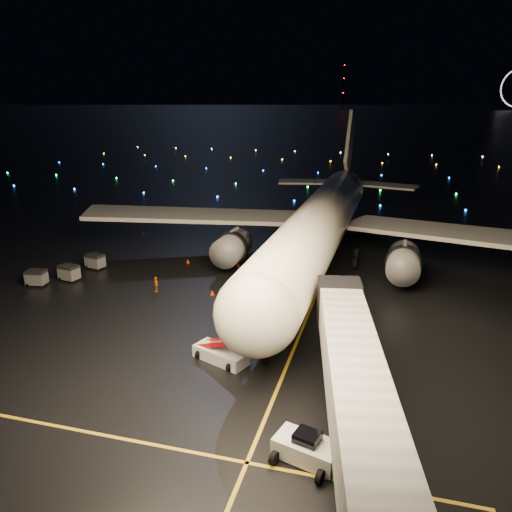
% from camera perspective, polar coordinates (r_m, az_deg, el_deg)
% --- Properties ---
extents(ground, '(2000.00, 2000.00, 0.00)m').
position_cam_1_polar(ground, '(333.43, 12.40, 14.16)').
color(ground, black).
rests_on(ground, ground).
extents(lane_centre, '(0.25, 80.00, 0.02)m').
position_cam_1_polar(lane_centre, '(51.76, 6.75, -4.76)').
color(lane_centre, gold).
rests_on(lane_centre, ground).
extents(airliner, '(62.97, 59.95, 17.49)m').
position_cam_1_polar(airliner, '(61.52, 7.89, 7.36)').
color(airliner, silver).
rests_on(airliner, ground).
extents(pushback_tug, '(4.09, 2.87, 1.76)m').
position_cam_1_polar(pushback_tug, '(30.45, 5.85, -20.80)').
color(pushback_tug, silver).
rests_on(pushback_tug, ground).
extents(belt_loader, '(6.74, 4.10, 3.17)m').
position_cam_1_polar(belt_loader, '(39.36, -4.07, -9.81)').
color(belt_loader, silver).
rests_on(belt_loader, ground).
extents(crew_c, '(1.01, 0.95, 1.67)m').
position_cam_1_polar(crew_c, '(53.75, -11.35, -3.17)').
color(crew_c, orange).
rests_on(crew_c, ground).
extents(safety_cone_0, '(0.60, 0.60, 0.54)m').
position_cam_1_polar(safety_cone_0, '(52.27, -5.02, -4.16)').
color(safety_cone_0, '#EF2E02').
rests_on(safety_cone_0, ground).
extents(safety_cone_1, '(0.49, 0.49, 0.51)m').
position_cam_1_polar(safety_cone_1, '(60.49, -2.06, -0.99)').
color(safety_cone_1, '#EF2E02').
rests_on(safety_cone_1, ground).
extents(safety_cone_2, '(0.57, 0.57, 0.50)m').
position_cam_1_polar(safety_cone_2, '(62.35, -7.79, -0.57)').
color(safety_cone_2, '#EF2E02').
rests_on(safety_cone_2, ground).
extents(safety_cone_3, '(0.50, 0.50, 0.45)m').
position_cam_1_polar(safety_cone_3, '(76.42, -12.77, 2.61)').
color(safety_cone_3, '#EF2E02').
rests_on(safety_cone_3, ground).
extents(radio_mast, '(1.80, 1.80, 64.00)m').
position_cam_1_polar(radio_mast, '(776.40, 9.96, 18.63)').
color(radio_mast, black).
rests_on(radio_mast, ground).
extents(taxiway_lights, '(164.00, 92.00, 0.36)m').
position_cam_1_polar(taxiway_lights, '(140.95, 7.62, 9.79)').
color(taxiway_lights, black).
rests_on(taxiway_lights, ground).
extents(baggage_cart_0, '(2.29, 1.82, 1.74)m').
position_cam_1_polar(baggage_cart_0, '(62.75, -17.91, -0.58)').
color(baggage_cart_0, slate).
rests_on(baggage_cart_0, ground).
extents(baggage_cart_1, '(2.19, 1.68, 1.72)m').
position_cam_1_polar(baggage_cart_1, '(59.46, -23.80, -2.30)').
color(baggage_cart_1, slate).
rests_on(baggage_cart_1, ground).
extents(baggage_cart_2, '(2.28, 1.77, 1.75)m').
position_cam_1_polar(baggage_cart_2, '(59.68, -20.58, -1.81)').
color(baggage_cart_2, slate).
rests_on(baggage_cart_2, ground).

